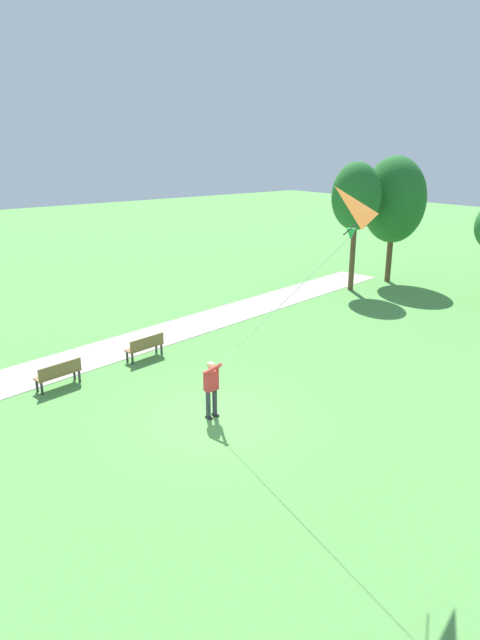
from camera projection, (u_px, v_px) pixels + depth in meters
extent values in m
plane|color=#569947|center=(214.00, 419.00, 15.86)|extent=(120.00, 120.00, 0.00)
cube|color=#ADA393|center=(150.00, 338.00, 22.50)|extent=(7.03, 32.01, 0.02)
cube|color=#232328|center=(215.00, 415.00, 16.05)|extent=(0.24, 0.12, 0.06)
cylinder|color=#383842|center=(215.00, 402.00, 15.94)|extent=(0.14, 0.14, 0.82)
cube|color=#232328|center=(209.00, 417.00, 15.90)|extent=(0.24, 0.12, 0.06)
cylinder|color=#383842|center=(208.00, 404.00, 15.79)|extent=(0.14, 0.14, 0.82)
cube|color=red|center=(211.00, 380.00, 15.65)|extent=(0.24, 0.41, 0.60)
sphere|color=#DBB28E|center=(211.00, 366.00, 15.51)|extent=(0.22, 0.22, 0.22)
ellipsoid|color=tan|center=(211.00, 364.00, 15.50)|extent=(0.23, 0.23, 0.13)
cylinder|color=red|center=(218.00, 367.00, 15.40)|extent=(0.54, 0.33, 0.43)
cylinder|color=red|center=(213.00, 369.00, 15.29)|extent=(0.52, 0.37, 0.43)
sphere|color=#DBB28E|center=(219.00, 366.00, 15.19)|extent=(0.10, 0.10, 0.10)
pyramid|color=orange|center=(333.00, 212.00, 10.84)|extent=(1.60, 1.94, 0.68)
cone|color=green|center=(351.00, 234.00, 10.84)|extent=(0.27, 0.27, 0.22)
cylinder|color=black|center=(351.00, 228.00, 10.81)|extent=(0.91, 1.47, 0.02)
cylinder|color=silver|center=(274.00, 312.00, 13.03)|extent=(4.27, 0.19, 4.12)
cube|color=olive|center=(58.00, 374.00, 17.85)|extent=(0.65, 1.55, 0.05)
cube|color=olive|center=(60.00, 369.00, 17.66)|extent=(0.26, 1.49, 0.40)
cube|color=#2D2D33|center=(37.00, 385.00, 17.56)|extent=(0.07, 0.07, 0.45)
cube|color=#2D2D33|center=(42.00, 388.00, 17.35)|extent=(0.07, 0.07, 0.45)
cube|color=#2D2D33|center=(74.00, 373.00, 18.49)|extent=(0.07, 0.07, 0.45)
cube|color=#2D2D33|center=(79.00, 376.00, 18.28)|extent=(0.07, 0.07, 0.45)
cube|color=olive|center=(144.00, 347.00, 20.28)|extent=(0.65, 1.55, 0.05)
cube|color=olive|center=(147.00, 342.00, 20.08)|extent=(0.26, 1.49, 0.40)
cube|color=#2D2D33|center=(127.00, 356.00, 19.99)|extent=(0.07, 0.07, 0.45)
cube|color=#2D2D33|center=(132.00, 358.00, 19.78)|extent=(0.07, 0.07, 0.45)
cube|color=#2D2D33|center=(156.00, 347.00, 20.91)|extent=(0.07, 0.07, 0.45)
cube|color=#2D2D33|center=(161.00, 349.00, 20.70)|extent=(0.07, 0.07, 0.45)
cylinder|color=brown|center=(352.00, 256.00, 29.44)|extent=(0.29, 0.29, 3.81)
ellipsoid|color=#236628|center=(356.00, 196.00, 28.48)|extent=(2.57, 2.56, 3.51)
cylinder|color=brown|center=(389.00, 256.00, 31.44)|extent=(0.32, 0.32, 3.00)
ellipsoid|color=#236628|center=(394.00, 200.00, 30.47)|extent=(3.54, 3.46, 4.76)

